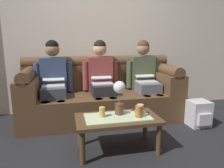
% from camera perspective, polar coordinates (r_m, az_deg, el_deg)
% --- Properties ---
extents(ground_plane, '(14.00, 14.00, 0.00)m').
position_cam_1_polar(ground_plane, '(2.36, 2.28, -18.96)').
color(ground_plane, black).
extents(back_wall_patterned, '(6.00, 0.12, 2.90)m').
position_cam_1_polar(back_wall_patterned, '(3.71, -4.57, 15.47)').
color(back_wall_patterned, beige).
rests_on(back_wall_patterned, ground_plane).
extents(couch, '(2.38, 0.88, 0.96)m').
position_cam_1_polar(couch, '(3.28, -2.94, -3.05)').
color(couch, '#513823').
rests_on(couch, ground_plane).
extents(person_left, '(0.56, 0.67, 1.22)m').
position_cam_1_polar(person_left, '(3.18, -15.70, 1.38)').
color(person_left, '#383D4C').
rests_on(person_left, ground_plane).
extents(person_middle, '(0.56, 0.67, 1.22)m').
position_cam_1_polar(person_middle, '(3.22, -2.98, 1.93)').
color(person_middle, '#232326').
rests_on(person_middle, ground_plane).
extents(person_right, '(0.56, 0.67, 1.22)m').
position_cam_1_polar(person_right, '(3.41, 8.88, 2.35)').
color(person_right, '#595B66').
rests_on(person_right, ground_plane).
extents(coffee_table, '(0.91, 0.49, 0.40)m').
position_cam_1_polar(coffee_table, '(2.32, 1.54, -10.30)').
color(coffee_table, '#47331E').
rests_on(coffee_table, ground_plane).
extents(flower_vase, '(0.13, 0.13, 0.38)m').
position_cam_1_polar(flower_vase, '(2.30, 2.04, -2.86)').
color(flower_vase, brown).
rests_on(flower_vase, coffee_table).
extents(cup_near_left, '(0.08, 0.08, 0.11)m').
position_cam_1_polar(cup_near_left, '(2.39, 7.73, -6.81)').
color(cup_near_left, '#DBB77A').
rests_on(cup_near_left, coffee_table).
extents(cup_near_right, '(0.06, 0.06, 0.11)m').
position_cam_1_polar(cup_near_right, '(2.27, -2.73, -7.68)').
color(cup_near_right, gold).
rests_on(cup_near_right, coffee_table).
extents(cup_far_center, '(0.08, 0.08, 0.12)m').
position_cam_1_polar(cup_far_center, '(2.28, 7.34, -7.48)').
color(cup_far_center, '#B26633').
rests_on(cup_far_center, coffee_table).
extents(backpack_right, '(0.29, 0.31, 0.37)m').
position_cam_1_polar(backpack_right, '(3.27, 22.63, -7.48)').
color(backpack_right, '#B7B7BC').
rests_on(backpack_right, ground_plane).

